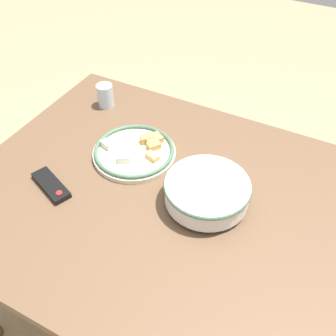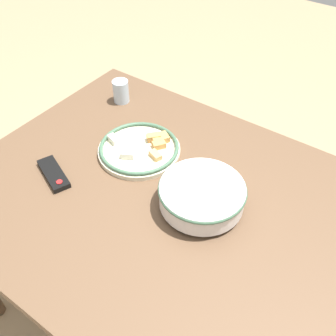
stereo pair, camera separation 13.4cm
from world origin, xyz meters
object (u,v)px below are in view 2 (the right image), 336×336
Objects in this scene: food_plate at (140,149)px; noodle_bowl at (202,195)px; tv_remote at (54,174)px; drinking_glass at (121,91)px.

noodle_bowl is at bearing 164.12° from food_plate.
noodle_bowl reaches higher than tv_remote.
food_plate is at bearing -15.88° from noodle_bowl.
noodle_bowl is 0.34m from food_plate.
drinking_glass is (0.11, -0.49, 0.04)m from tv_remote.
noodle_bowl reaches higher than food_plate.
food_plate is at bearing 170.63° from tv_remote.
drinking_glass is (0.60, -0.31, -0.00)m from noodle_bowl.
drinking_glass is (0.27, -0.22, 0.03)m from food_plate.
noodle_bowl is 0.91× the size of food_plate.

